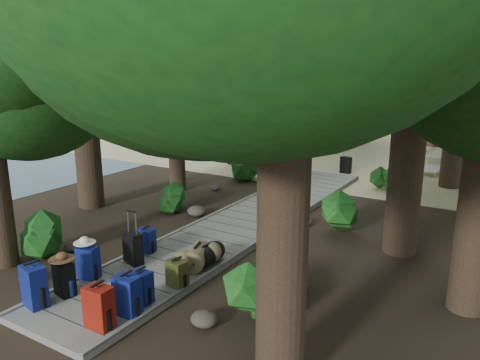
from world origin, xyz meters
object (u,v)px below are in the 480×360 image
Objects in this scene: backpack_left_d at (146,239)px; duffel_right_black at (207,255)px; backpack_left_b at (64,277)px; backpack_right_b at (127,294)px; backpack_right_d at (177,272)px; backpack_left_a at (34,284)px; kayak at (305,148)px; backpack_right_a at (99,305)px; backpack_right_c at (141,285)px; suitcase_on_boardwalk at (133,248)px; duffel_right_khaki at (198,257)px; sun_lounger at (431,166)px; backpack_left_c at (88,261)px; lone_suitcase_on_sand at (346,165)px.

backpack_left_d reaches higher than duffel_right_black.
backpack_right_b is (1.39, 0.10, 0.03)m from backpack_left_b.
backpack_left_d is 1.79m from backpack_right_d.
backpack_left_a is 15.37m from kayak.
backpack_left_a is at bearing -178.99° from backpack_right_a.
backpack_left_d is 0.16× the size of kayak.
backpack_right_c is 0.93× the size of suitcase_on_boardwalk.
backpack_right_c is 1.11× the size of backpack_right_d.
backpack_left_b reaches higher than backpack_right_d.
duffel_right_khaki is at bearing -50.60° from kayak.
duffel_right_khaki is at bearing -99.69° from sun_lounger.
suitcase_on_boardwalk is at bearing 63.05° from backpack_left_c.
backpack_left_c is 11.10m from lone_suitcase_on_sand.
backpack_right_d is (1.55, -0.89, -0.00)m from backpack_left_d.
duffel_right_black is 9.43m from lone_suitcase_on_sand.
backpack_right_d reaches higher than sun_lounger.
duffel_right_khaki is (-0.10, 1.99, -0.14)m from backpack_right_b.
backpack_left_d is 0.91× the size of backpack_right_c.
backpack_right_b reaches higher than backpack_left_c.
backpack_right_a is 1.13× the size of suitcase_on_boardwalk.
backpack_right_b is 13.28m from sun_lounger.
backpack_left_a reaches higher than suitcase_on_boardwalk.
sun_lounger is at bearing 77.68° from duffel_right_black.
lone_suitcase_on_sand is at bearing 78.50° from backpack_left_d.
backpack_right_a is (1.44, -1.05, 0.02)m from backpack_left_c.
kayak is (-1.92, 12.60, -0.20)m from backpack_left_d.
backpack_right_b is 1.17m from backpack_right_d.
backpack_left_a is 2.35m from backpack_right_d.
backpack_right_a is at bearing -107.27° from duffel_right_khaki.
lone_suitcase_on_sand is at bearing 88.34° from backpack_right_a.
suitcase_on_boardwalk is 0.36× the size of sun_lounger.
kayak is at bearing 93.36° from backpack_left_d.
backpack_right_c is at bearing -93.18° from duffel_right_black.
backpack_left_c is at bearing -133.69° from duffel_right_black.
backpack_left_a is at bearing -103.01° from sun_lounger.
duffel_right_black is at bearing -50.03° from kayak.
backpack_left_b reaches higher than suitcase_on_boardwalk.
backpack_right_d is at bearing 8.10° from backpack_left_c.
backpack_right_c reaches higher than backpack_right_d.
duffel_right_black is (1.37, 2.27, -0.13)m from backpack_left_b.
backpack_left_c is at bearing -104.54° from sun_lounger.
sun_lounger is at bearing 60.42° from backpack_left_c.
backpack_left_d is 0.76× the size of backpack_right_b.
backpack_right_a is 1.01× the size of backpack_right_b.
duffel_right_black is at bearing -0.31° from backpack_left_d.
kayak is (-3.40, 12.47, -0.13)m from duffel_right_black.
sun_lounger is (2.35, 11.10, -0.03)m from duffel_right_khaki.
backpack_left_c reaches higher than backpack_right_c.
kayak is (-2.96, 3.05, -0.13)m from lone_suitcase_on_sand.
kayak is (-3.32, 14.22, -0.23)m from backpack_right_c.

